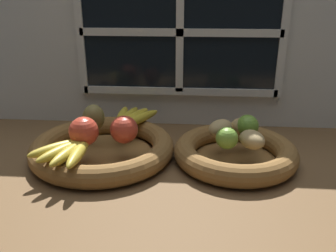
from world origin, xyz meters
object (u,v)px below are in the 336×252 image
object	(u,v)px
fruit_bowl_right	(235,153)
potato_oblong	(221,129)
fruit_bowl_left	(103,148)
pear_brown	(94,118)
potato_back	(243,127)
potato_small	(252,140)
banana_bunch_back	(130,118)
apple_red_front	(84,131)
banana_bunch_front	(68,150)
apple_red_right	(124,129)
lime_far	(247,126)
lime_near	(227,138)

from	to	relation	value
fruit_bowl_right	potato_oblong	xyz separation A→B (cm)	(-3.97, 3.09, 5.58)
fruit_bowl_left	pear_brown	xyz separation A→B (cm)	(-3.51, 5.32, 6.92)
fruit_bowl_left	potato_back	distance (cm)	39.05
potato_oblong	potato_small	world-z (taller)	potato_oblong
banana_bunch_back	fruit_bowl_right	bearing A→B (deg)	-22.20
fruit_bowl_right	apple_red_front	distance (cm)	40.23
banana_bunch_front	potato_back	xyz separation A→B (cm)	(43.65, 16.44, 1.06)
fruit_bowl_left	apple_red_front	xyz separation A→B (cm)	(-3.15, -5.14, 6.92)
fruit_bowl_right	potato_back	distance (cm)	7.70
potato_back	banana_bunch_front	bearing A→B (deg)	-159.37
apple_red_right	potato_back	distance (cm)	32.47
apple_red_front	lime_far	size ratio (longest dim) A/B	1.26
fruit_bowl_left	potato_small	bearing A→B (deg)	-5.08
apple_red_right	lime_near	world-z (taller)	apple_red_right
fruit_bowl_right	lime_far	size ratio (longest dim) A/B	5.40
apple_red_front	lime_far	bearing A→B (deg)	12.45
fruit_bowl_right	potato_small	xyz separation A→B (cm)	(3.53, -3.53, 5.41)
fruit_bowl_right	banana_bunch_back	world-z (taller)	banana_bunch_back
lime_near	potato_oblong	bearing A→B (deg)	98.65
apple_red_right	lime_far	distance (cm)	33.42
potato_small	lime_near	xyz separation A→B (cm)	(-6.37, -0.75, 0.52)
pear_brown	banana_bunch_back	distance (cm)	11.78
apple_red_right	potato_back	bearing A→B (deg)	13.24
fruit_bowl_left	fruit_bowl_right	world-z (taller)	same
apple_red_right	potato_oblong	bearing A→B (deg)	12.57
banana_bunch_front	lime_near	xyz separation A→B (cm)	(38.60, 7.32, 1.44)
apple_red_right	banana_bunch_front	distance (cm)	15.23
apple_red_front	potato_small	world-z (taller)	apple_red_front
fruit_bowl_left	apple_red_front	size ratio (longest dim) A/B	5.13
potato_back	lime_near	bearing A→B (deg)	-118.98
lime_near	lime_far	distance (cm)	10.54
pear_brown	banana_bunch_front	size ratio (longest dim) A/B	0.46
fruit_bowl_right	apple_red_right	xyz separation A→B (cm)	(-29.38, -2.58, 6.75)
banana_bunch_front	fruit_bowl_right	bearing A→B (deg)	15.62
apple_red_right	banana_bunch_front	size ratio (longest dim) A/B	0.44
banana_bunch_back	lime_far	xyz separation A→B (cm)	(33.96, -8.23, 1.62)
apple_red_right	lime_far	xyz separation A→B (cm)	(32.70, 6.85, -0.62)
potato_small	lime_far	world-z (taller)	lime_far
pear_brown	lime_far	world-z (taller)	pear_brown
banana_bunch_front	lime_near	distance (cm)	39.31
banana_bunch_back	lime_near	world-z (taller)	lime_near
banana_bunch_front	apple_red_right	bearing A→B (deg)	36.74
apple_red_front	potato_back	xyz separation A→B (cm)	(41.50, 9.98, -1.35)
apple_red_front	potato_back	size ratio (longest dim) A/B	1.09
apple_red_right	potato_small	world-z (taller)	apple_red_right
lime_near	lime_far	size ratio (longest dim) A/B	0.93
fruit_bowl_left	potato_back	world-z (taller)	potato_back
potato_back	fruit_bowl_left	bearing A→B (deg)	-172.79
banana_bunch_back	lime_near	distance (cm)	32.49
fruit_bowl_right	lime_near	bearing A→B (deg)	-123.69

